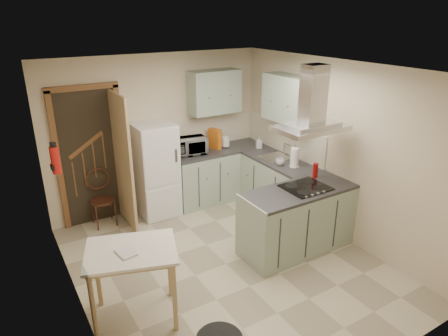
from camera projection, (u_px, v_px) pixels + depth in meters
floor at (226, 264)px, 5.22m from camera, size 4.20×4.20×0.00m
ceiling at (227, 69)px, 4.30m from camera, size 4.20×4.20×0.00m
back_wall at (158, 133)px, 6.43m from camera, size 3.60×0.00×3.60m
left_wall at (70, 213)px, 3.89m from camera, size 0.00×4.20×4.20m
right_wall at (335, 150)px, 5.63m from camera, size 0.00×4.20×4.20m
doorway at (91, 157)px, 5.95m from camera, size 1.10×0.12×2.10m
fridge at (156, 170)px, 6.28m from camera, size 0.60×0.60×1.50m
counter_back at (204, 177)px, 6.80m from camera, size 1.08×0.60×0.90m
counter_right at (267, 180)px, 6.67m from camera, size 0.60×1.95×0.90m
splashback at (211, 131)px, 6.92m from camera, size 1.68×0.02×0.50m
wall_cabinet_back at (214, 92)px, 6.53m from camera, size 0.85×0.35×0.70m
wall_cabinet_right at (289, 99)px, 6.00m from camera, size 0.35×0.90×0.70m
peninsula at (298, 219)px, 5.41m from camera, size 1.55×0.65×0.90m
hob at (306, 187)px, 5.29m from camera, size 0.58×0.50×0.01m
extractor_hood at (311, 128)px, 4.99m from camera, size 0.90×0.55×0.10m
sink at (275, 157)px, 6.37m from camera, size 0.45×0.40×0.01m
fire_extinguisher at (55, 160)px, 4.54m from camera, size 0.10×0.10×0.32m
drop_leaf_table at (134, 284)px, 4.17m from camera, size 1.07×0.93×0.85m
bentwood_chair at (103, 201)px, 6.05m from camera, size 0.36×0.36×0.81m
microwave at (191, 146)px, 6.50m from camera, size 0.53×0.40×0.27m
kettle at (225, 142)px, 6.83m from camera, size 0.15×0.15×0.20m
cereal_box at (215, 139)px, 6.75m from camera, size 0.16×0.25×0.34m
soap_bottle at (259, 142)px, 6.79m from camera, size 0.12×0.12×0.20m
paper_towel at (294, 157)px, 5.94m from camera, size 0.16×0.16×0.31m
cup at (280, 162)px, 6.05m from camera, size 0.13×0.13×0.10m
red_bottle at (315, 170)px, 5.59m from camera, size 0.09×0.09×0.21m
book at (118, 252)px, 3.89m from camera, size 0.19×0.24×0.10m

